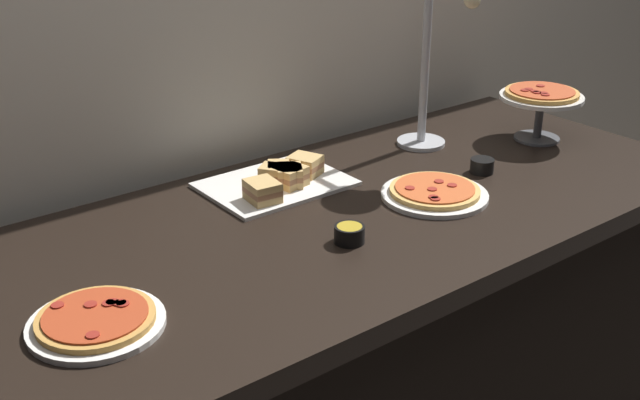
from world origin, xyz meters
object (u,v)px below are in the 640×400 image
object	(u,v)px
pizza_plate_center	(435,193)
sandwich_platter	(281,179)
heat_lamp	(463,6)
sauce_cup_far	(482,165)
sauce_cup_near	(349,233)
pizza_plate_raised_stand	(541,100)
pizza_plate_front	(96,321)

from	to	relation	value
pizza_plate_center	sandwich_platter	size ratio (longest dim) A/B	0.74
heat_lamp	sauce_cup_far	world-z (taller)	heat_lamp
heat_lamp	pizza_plate_center	world-z (taller)	heat_lamp
sauce_cup_far	pizza_plate_center	bearing A→B (deg)	-169.97
pizza_plate_center	sauce_cup_near	distance (m)	0.33
heat_lamp	pizza_plate_raised_stand	xyz separation A→B (m)	(0.30, -0.06, -0.30)
heat_lamp	sauce_cup_near	world-z (taller)	heat_lamp
pizza_plate_front	pizza_plate_raised_stand	distance (m)	1.46
heat_lamp	sauce_cup_near	bearing A→B (deg)	-158.18
heat_lamp	sandwich_platter	world-z (taller)	heat_lamp
pizza_plate_center	pizza_plate_raised_stand	bearing A→B (deg)	11.77
pizza_plate_front	sandwich_platter	bearing A→B (deg)	26.58
pizza_plate_front	sauce_cup_near	xyz separation A→B (m)	(0.58, -0.02, 0.01)
sauce_cup_near	sandwich_platter	bearing A→B (deg)	80.60
pizza_plate_center	pizza_plate_raised_stand	world-z (taller)	pizza_plate_raised_stand
pizza_plate_front	sauce_cup_far	xyz separation A→B (m)	(1.12, 0.07, 0.01)
sandwich_platter	sauce_cup_near	bearing A→B (deg)	-99.40
heat_lamp	pizza_plate_front	distance (m)	1.23
heat_lamp	sandwich_platter	bearing A→B (deg)	167.29
sauce_cup_near	pizza_plate_raised_stand	bearing A→B (deg)	11.13
pizza_plate_raised_stand	sauce_cup_near	distance (m)	0.89
heat_lamp	pizza_plate_front	world-z (taller)	heat_lamp
sauce_cup_far	pizza_plate_raised_stand	bearing A→B (deg)	12.92
heat_lamp	pizza_plate_raised_stand	bearing A→B (deg)	-10.57
heat_lamp	pizza_plate_raised_stand	world-z (taller)	heat_lamp
pizza_plate_front	sauce_cup_near	bearing A→B (deg)	-2.31
pizza_plate_front	pizza_plate_center	distance (m)	0.90
pizza_plate_raised_stand	sauce_cup_near	bearing A→B (deg)	-168.87
heat_lamp	sauce_cup_near	distance (m)	0.73
sandwich_platter	sauce_cup_near	xyz separation A→B (m)	(-0.06, -0.34, -0.00)
pizza_plate_front	pizza_plate_center	size ratio (longest dim) A/B	0.94
pizza_plate_front	pizza_plate_center	bearing A→B (deg)	2.14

